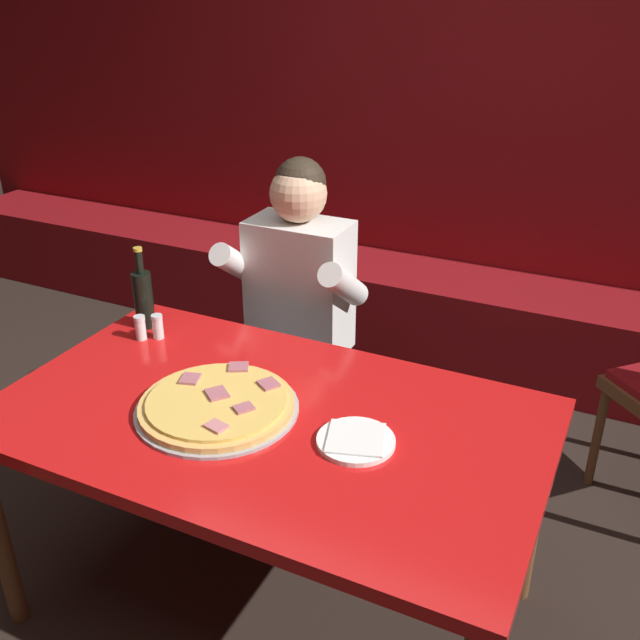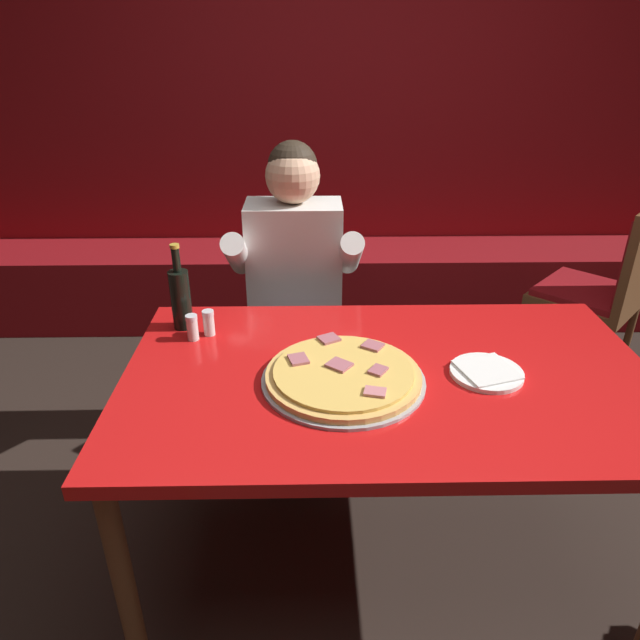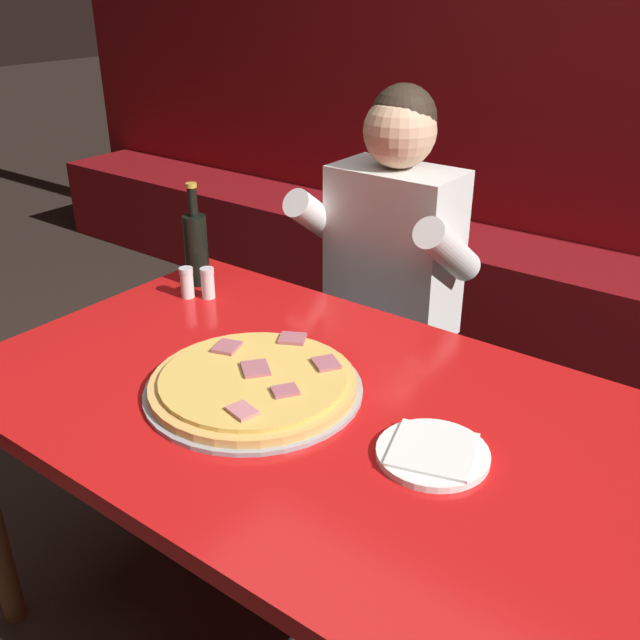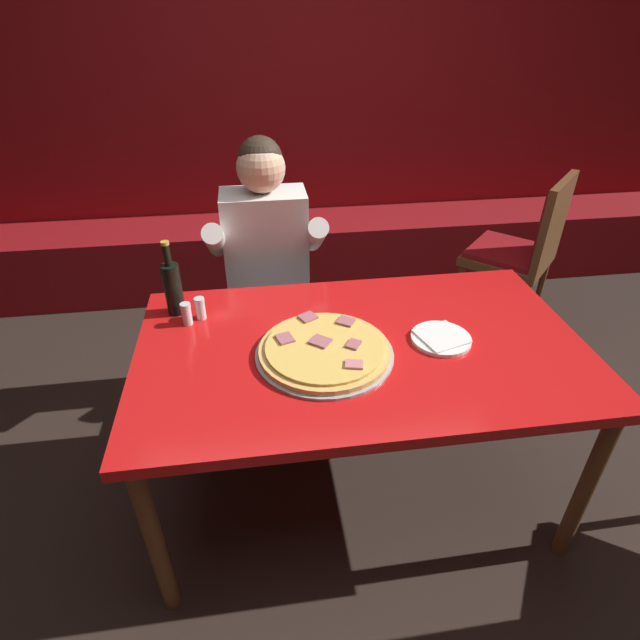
% 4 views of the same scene
% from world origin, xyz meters
% --- Properties ---
extents(ground_plane, '(24.00, 24.00, 0.00)m').
position_xyz_m(ground_plane, '(0.00, 0.00, 0.00)').
color(ground_plane, black).
extents(booth_wall_panel, '(6.80, 0.16, 1.90)m').
position_xyz_m(booth_wall_panel, '(0.00, 2.18, 0.95)').
color(booth_wall_panel, maroon).
rests_on(booth_wall_panel, ground_plane).
extents(booth_bench, '(6.46, 0.48, 0.46)m').
position_xyz_m(booth_bench, '(0.00, 1.86, 0.23)').
color(booth_bench, maroon).
rests_on(booth_bench, ground_plane).
extents(main_dining_table, '(1.55, 0.91, 0.75)m').
position_xyz_m(main_dining_table, '(0.00, 0.00, 0.68)').
color(main_dining_table, brown).
rests_on(main_dining_table, ground_plane).
extents(pizza, '(0.47, 0.47, 0.05)m').
position_xyz_m(pizza, '(-0.14, -0.04, 0.77)').
color(pizza, '#9E9EA3').
rests_on(pizza, main_dining_table).
extents(plate_white_paper, '(0.21, 0.21, 0.02)m').
position_xyz_m(plate_white_paper, '(0.28, -0.02, 0.76)').
color(plate_white_paper, white).
rests_on(plate_white_paper, main_dining_table).
extents(beer_bottle, '(0.07, 0.07, 0.29)m').
position_xyz_m(beer_bottle, '(-0.65, 0.30, 0.86)').
color(beer_bottle, black).
rests_on(beer_bottle, main_dining_table).
extents(shaker_red_pepper_flakes, '(0.04, 0.04, 0.09)m').
position_xyz_m(shaker_red_pepper_flakes, '(-0.61, 0.21, 0.79)').
color(shaker_red_pepper_flakes, silver).
rests_on(shaker_red_pepper_flakes, main_dining_table).
extents(shaker_black_pepper, '(0.04, 0.04, 0.09)m').
position_xyz_m(shaker_black_pepper, '(-0.56, 0.24, 0.79)').
color(shaker_black_pepper, silver).
rests_on(shaker_black_pepper, main_dining_table).
extents(diner_seated_blue_shirt, '(0.53, 0.53, 1.27)m').
position_xyz_m(diner_seated_blue_shirt, '(-0.29, 0.69, 0.71)').
color(diner_seated_blue_shirt, black).
rests_on(diner_seated_blue_shirt, ground_plane).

